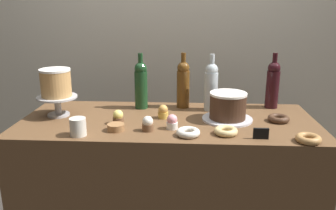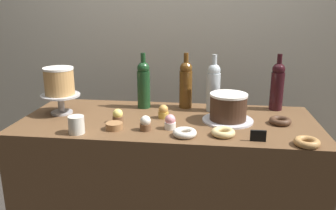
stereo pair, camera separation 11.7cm
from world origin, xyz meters
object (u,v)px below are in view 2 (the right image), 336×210
at_px(wine_bottle_dark_red, 277,85).
at_px(donut_glazed, 223,132).
at_px(white_layer_cake, 59,81).
at_px(price_sign_chalkboard, 258,136).
at_px(cake_stand_pedestal, 61,100).
at_px(cupcake_vanilla, 145,123).
at_px(wine_bottle_green, 144,84).
at_px(cupcake_lemon, 118,116).
at_px(wine_bottle_amber, 186,84).
at_px(donut_chocolate, 280,121).
at_px(coffee_cup_ceramic, 76,125).
at_px(wine_bottle_clear, 213,86).
at_px(donut_sugar, 185,133).
at_px(chocolate_round_cake, 228,107).
at_px(donut_maple, 307,142).
at_px(cupcake_caramel, 163,112).
at_px(cookie_stack, 114,126).
at_px(cupcake_strawberry, 170,122).

distance_m(wine_bottle_dark_red, donut_glazed, 0.57).
xyz_separation_m(white_layer_cake, price_sign_chalkboard, (1.05, -0.28, -0.16)).
xyz_separation_m(cake_stand_pedestal, wine_bottle_dark_red, (1.21, 0.23, 0.07)).
bearing_deg(white_layer_cake, cupcake_vanilla, -21.77).
xyz_separation_m(wine_bottle_green, cupcake_lemon, (-0.08, -0.29, -0.11)).
distance_m(wine_bottle_dark_red, wine_bottle_amber, 0.53).
bearing_deg(donut_chocolate, coffee_cup_ceramic, -165.15).
bearing_deg(donut_glazed, cupcake_vanilla, 175.88).
height_order(wine_bottle_clear, wine_bottle_green, same).
distance_m(wine_bottle_clear, wine_bottle_amber, 0.17).
bearing_deg(cake_stand_pedestal, donut_glazed, -14.70).
xyz_separation_m(donut_chocolate, price_sign_chalkboard, (-0.14, -0.26, 0.01)).
bearing_deg(donut_sugar, white_layer_cake, 159.90).
relative_size(chocolate_round_cake, cupcake_vanilla, 2.61).
bearing_deg(white_layer_cake, wine_bottle_green, 21.65).
distance_m(wine_bottle_clear, cupcake_lemon, 0.57).
relative_size(wine_bottle_green, donut_glazed, 2.91).
xyz_separation_m(cake_stand_pedestal, donut_sugar, (0.72, -0.26, -0.06)).
xyz_separation_m(wine_bottle_dark_red, cupcake_vanilla, (-0.69, -0.44, -0.11)).
xyz_separation_m(white_layer_cake, donut_maple, (1.25, -0.31, -0.17)).
distance_m(chocolate_round_cake, cupcake_caramel, 0.35).
bearing_deg(cookie_stack, donut_glazed, -2.35).
height_order(wine_bottle_dark_red, cookie_stack, wine_bottle_dark_red).
bearing_deg(donut_sugar, cake_stand_pedestal, 159.90).
bearing_deg(cupcake_strawberry, chocolate_round_cake, 28.27).
relative_size(cupcake_vanilla, donut_maple, 0.66).
bearing_deg(wine_bottle_amber, cupcake_strawberry, -97.04).
distance_m(wine_bottle_clear, donut_chocolate, 0.41).
distance_m(donut_maple, price_sign_chalkboard, 0.21).
xyz_separation_m(wine_bottle_dark_red, wine_bottle_amber, (-0.53, -0.02, 0.00)).
distance_m(white_layer_cake, chocolate_round_cake, 0.93).
xyz_separation_m(donut_maple, coffee_cup_ceramic, (-1.05, 0.02, 0.03)).
bearing_deg(donut_glazed, cupcake_lemon, 167.45).
bearing_deg(cupcake_vanilla, wine_bottle_dark_red, 32.37).
distance_m(white_layer_cake, cupcake_vanilla, 0.58).
xyz_separation_m(cupcake_vanilla, donut_chocolate, (0.67, 0.18, -0.02)).
height_order(wine_bottle_green, cupcake_strawberry, wine_bottle_green).
relative_size(wine_bottle_clear, donut_maple, 2.91).
height_order(wine_bottle_dark_red, cupcake_caramel, wine_bottle_dark_red).
distance_m(white_layer_cake, cupcake_strawberry, 0.68).
relative_size(chocolate_round_cake, donut_glazed, 1.73).
xyz_separation_m(chocolate_round_cake, wine_bottle_amber, (-0.24, 0.22, 0.06)).
xyz_separation_m(white_layer_cake, cupcake_vanilla, (0.52, -0.21, -0.15)).
bearing_deg(cupcake_caramel, price_sign_chalkboard, -30.52).
xyz_separation_m(white_layer_cake, cupcake_strawberry, (0.64, -0.17, -0.15)).
bearing_deg(donut_sugar, chocolate_round_cake, 49.54).
bearing_deg(wine_bottle_amber, chocolate_round_cake, -43.10).
height_order(donut_glazed, price_sign_chalkboard, price_sign_chalkboard).
distance_m(wine_bottle_dark_red, cookie_stack, 0.96).
height_order(wine_bottle_green, cupcake_caramel, wine_bottle_green).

